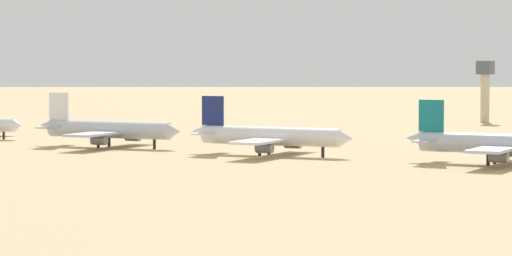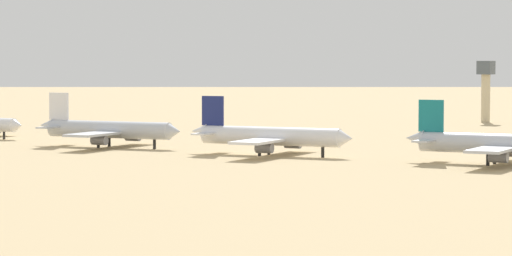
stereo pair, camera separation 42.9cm
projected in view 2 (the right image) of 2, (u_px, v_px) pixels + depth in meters
The scene contains 6 objects.
ground at pixel (261, 157), 279.07m from camera, with size 4000.00×4000.00×0.00m, color tan.
ridge_far_west at pixel (430, 31), 1527.45m from camera, with size 341.70×292.10×117.22m, color gray.
parked_jet_white_2 at pixel (108, 130), 310.20m from camera, with size 42.31×35.96×13.99m.
parked_jet_navy_3 at pixel (269, 136), 283.91m from camera, with size 42.06×35.72×13.90m.
parked_jet_teal_4 at pixel (497, 144), 258.31m from camera, with size 41.87×35.45×13.83m.
control_tower at pixel (486, 85), 433.88m from camera, with size 5.20×5.20×22.24m.
Camera 2 is at (151.32, -233.49, 22.61)m, focal length 84.38 mm.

